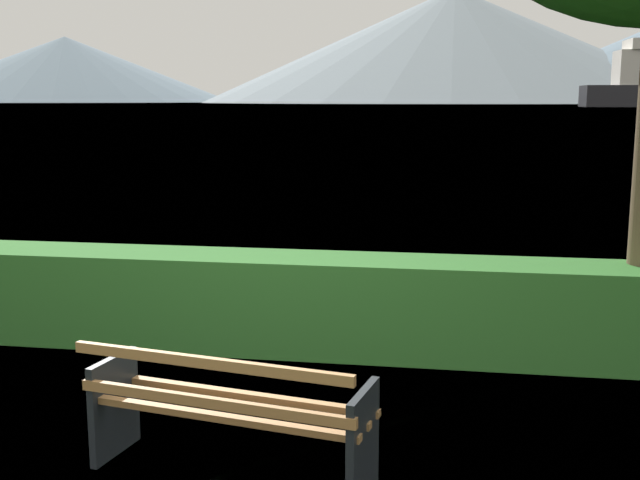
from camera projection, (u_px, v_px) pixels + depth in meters
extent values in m
plane|color=#567A38|center=(234.00, 472.00, 5.09)|extent=(1400.00, 1400.00, 0.00)
plane|color=#6B8EA3|center=(450.00, 105.00, 303.06)|extent=(620.00, 620.00, 0.00)
cube|color=#A0703F|center=(218.00, 417.00, 4.83)|extent=(1.80, 0.41, 0.04)
cube|color=#A0703F|center=(232.00, 406.00, 5.01)|extent=(1.80, 0.41, 0.04)
cube|color=#A0703F|center=(245.00, 395.00, 5.19)|extent=(1.80, 0.41, 0.04)
cube|color=#A0703F|center=(212.00, 403.00, 4.74)|extent=(1.80, 0.39, 0.06)
cube|color=#A0703F|center=(207.00, 363.00, 4.65)|extent=(1.80, 0.39, 0.06)
cube|color=#1E2328|center=(114.00, 406.00, 5.31)|extent=(0.15, 0.51, 0.68)
cube|color=#1E2328|center=(363.00, 444.00, 4.71)|extent=(0.15, 0.51, 0.68)
cube|color=#2D6B28|center=(306.00, 304.00, 7.51)|extent=(7.13, 0.74, 0.90)
cone|color=slate|center=(66.00, 69.00, 622.08)|extent=(259.98, 259.98, 50.45)
cone|color=gray|center=(454.00, 46.00, 538.97)|extent=(342.62, 342.62, 75.91)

